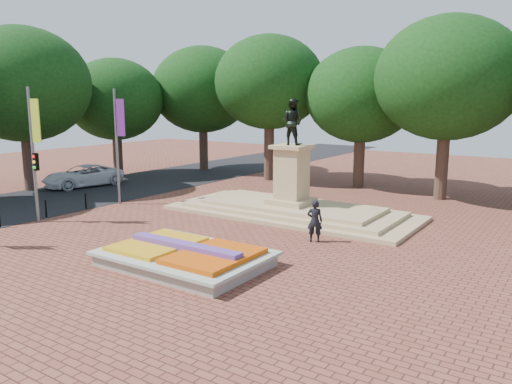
% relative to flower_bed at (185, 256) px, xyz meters
% --- Properties ---
extents(ground, '(90.00, 90.00, 0.00)m').
position_rel_flower_bed_xyz_m(ground, '(-1.03, 2.00, -0.38)').
color(ground, brown).
rests_on(ground, ground).
extents(asphalt_street, '(9.00, 90.00, 0.02)m').
position_rel_flower_bed_xyz_m(asphalt_street, '(-16.03, 7.00, -0.37)').
color(asphalt_street, black).
rests_on(asphalt_street, ground).
extents(flower_bed, '(6.30, 4.30, 0.91)m').
position_rel_flower_bed_xyz_m(flower_bed, '(0.00, 0.00, 0.00)').
color(flower_bed, gray).
rests_on(flower_bed, ground).
extents(monument, '(14.00, 6.00, 6.40)m').
position_rel_flower_bed_xyz_m(monument, '(-1.03, 10.00, 0.50)').
color(monument, tan).
rests_on(monument, ground).
extents(tree_row_back, '(44.80, 8.80, 10.43)m').
position_rel_flower_bed_xyz_m(tree_row_back, '(1.31, 20.00, 6.29)').
color(tree_row_back, '#3A2A20').
rests_on(tree_row_back, ground).
extents(tree_row_street, '(8.40, 25.40, 9.98)m').
position_rel_flower_bed_xyz_m(tree_row_street, '(-20.53, 6.67, 6.01)').
color(tree_row_street, '#3A2A20').
rests_on(tree_row_street, ground).
extents(banner_poles, '(0.88, 11.17, 7.00)m').
position_rel_flower_bed_xyz_m(banner_poles, '(-11.10, 0.69, 3.50)').
color(banner_poles, slate).
rests_on(banner_poles, ground).
extents(bollard_row, '(0.12, 13.12, 0.98)m').
position_rel_flower_bed_xyz_m(bollard_row, '(-11.73, 0.50, 0.15)').
color(bollard_row, black).
rests_on(bollard_row, ground).
extents(van, '(3.88, 6.17, 1.59)m').
position_rel_flower_bed_xyz_m(van, '(-18.41, 9.30, 0.42)').
color(van, white).
rests_on(van, ground).
extents(pedestrian, '(0.83, 0.69, 1.93)m').
position_rel_flower_bed_xyz_m(pedestrian, '(2.62, 5.76, 0.59)').
color(pedestrian, black).
rests_on(pedestrian, ground).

